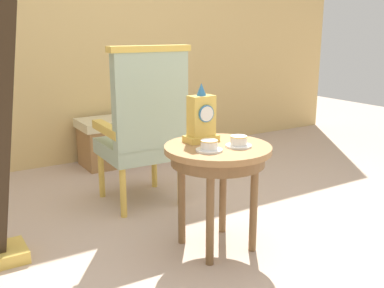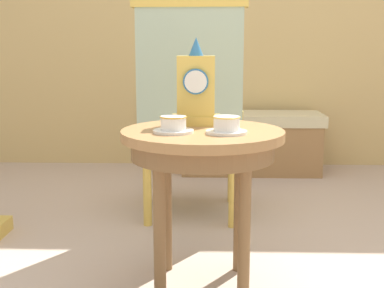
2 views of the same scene
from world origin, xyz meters
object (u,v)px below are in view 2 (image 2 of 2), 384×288
at_px(side_table, 203,152).
at_px(armchair, 191,110).
at_px(mantel_clock, 196,90).
at_px(teacup_left, 173,125).
at_px(window_bench, 250,142).
at_px(teacup_right, 227,126).

distance_m(side_table, armchair, 0.80).
bearing_deg(mantel_clock, side_table, -77.72).
bearing_deg(armchair, teacup_left, -92.32).
bearing_deg(window_bench, armchair, -110.36).
distance_m(teacup_left, teacup_right, 0.19).
height_order(side_table, window_bench, side_table).
height_order(teacup_left, window_bench, teacup_left).
height_order(side_table, teacup_right, teacup_right).
relative_size(teacup_left, mantel_clock, 0.43).
relative_size(side_table, window_bench, 0.59).
bearing_deg(window_bench, mantel_clock, -101.66).
bearing_deg(mantel_clock, teacup_left, -111.40).
bearing_deg(armchair, teacup_right, -80.04).
relative_size(teacup_left, window_bench, 0.14).
bearing_deg(teacup_right, armchair, 99.96).
bearing_deg(window_bench, teacup_right, -97.24).
xyz_separation_m(mantel_clock, window_bench, (0.36, 1.75, -0.53)).
xyz_separation_m(teacup_right, mantel_clock, (-0.11, 0.21, 0.11)).
distance_m(side_table, teacup_left, 0.16).
relative_size(side_table, armchair, 0.54).
relative_size(side_table, mantel_clock, 1.83).
relative_size(side_table, teacup_left, 4.26).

